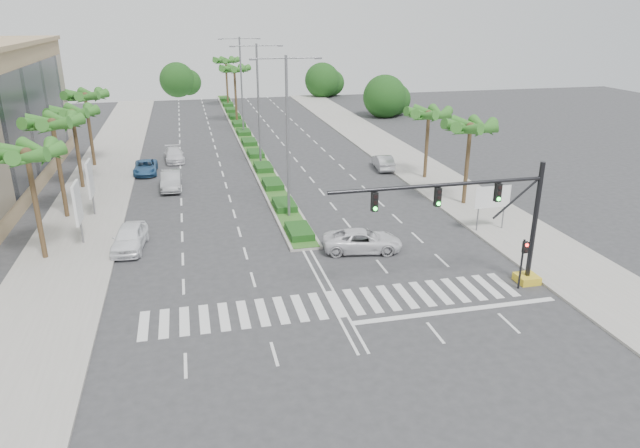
{
  "coord_description": "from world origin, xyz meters",
  "views": [
    {
      "loc": [
        -7.13,
        -26.39,
        14.79
      ],
      "look_at": [
        0.15,
        4.4,
        3.0
      ],
      "focal_mm": 32.0,
      "sensor_mm": 36.0,
      "label": 1
    }
  ],
  "objects_px": {
    "car_parked_b": "(171,180)",
    "car_crossing": "(363,241)",
    "car_right": "(383,162)",
    "car_parked_a": "(130,238)",
    "car_parked_d": "(174,155)",
    "car_parked_c": "(146,167)"
  },
  "relations": [
    {
      "from": "car_parked_a",
      "to": "car_parked_d",
      "type": "xyz_separation_m",
      "value": [
        2.77,
        23.82,
        -0.14
      ]
    },
    {
      "from": "car_parked_b",
      "to": "car_parked_d",
      "type": "bearing_deg",
      "value": 89.68
    },
    {
      "from": "car_parked_a",
      "to": "car_crossing",
      "type": "distance_m",
      "value": 15.39
    },
    {
      "from": "car_parked_a",
      "to": "car_parked_c",
      "type": "bearing_deg",
      "value": 96.29
    },
    {
      "from": "car_parked_b",
      "to": "car_right",
      "type": "bearing_deg",
      "value": 6.82
    },
    {
      "from": "car_parked_a",
      "to": "car_parked_c",
      "type": "distance_m",
      "value": 19.32
    },
    {
      "from": "car_parked_b",
      "to": "car_parked_a",
      "type": "bearing_deg",
      "value": -99.78
    },
    {
      "from": "car_parked_b",
      "to": "car_crossing",
      "type": "relative_size",
      "value": 0.93
    },
    {
      "from": "car_parked_a",
      "to": "car_right",
      "type": "height_order",
      "value": "car_parked_a"
    },
    {
      "from": "car_parked_b",
      "to": "car_parked_d",
      "type": "height_order",
      "value": "car_parked_b"
    },
    {
      "from": "car_right",
      "to": "car_parked_c",
      "type": "bearing_deg",
      "value": -2.27
    },
    {
      "from": "car_parked_d",
      "to": "car_crossing",
      "type": "relative_size",
      "value": 0.9
    },
    {
      "from": "car_parked_a",
      "to": "car_parked_b",
      "type": "height_order",
      "value": "car_parked_a"
    },
    {
      "from": "car_parked_b",
      "to": "car_parked_c",
      "type": "bearing_deg",
      "value": 114.02
    },
    {
      "from": "car_right",
      "to": "car_parked_a",
      "type": "bearing_deg",
      "value": 40.84
    },
    {
      "from": "car_parked_d",
      "to": "car_right",
      "type": "height_order",
      "value": "car_right"
    },
    {
      "from": "car_parked_c",
      "to": "car_parked_d",
      "type": "xyz_separation_m",
      "value": [
        2.7,
        4.51,
        0.04
      ]
    },
    {
      "from": "car_parked_a",
      "to": "car_parked_c",
      "type": "relative_size",
      "value": 1.03
    },
    {
      "from": "car_parked_a",
      "to": "car_parked_d",
      "type": "bearing_deg",
      "value": 89.87
    },
    {
      "from": "car_parked_a",
      "to": "car_crossing",
      "type": "bearing_deg",
      "value": -7.96
    },
    {
      "from": "car_crossing",
      "to": "car_parked_c",
      "type": "bearing_deg",
      "value": 42.89
    },
    {
      "from": "car_parked_b",
      "to": "car_parked_c",
      "type": "height_order",
      "value": "car_parked_b"
    }
  ]
}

